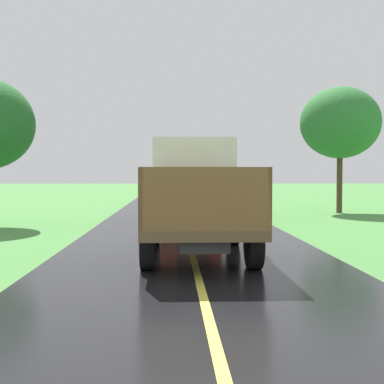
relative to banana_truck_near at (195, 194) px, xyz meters
The scene contains 3 objects.
banana_truck_near is the anchor object (origin of this frame).
banana_truck_far 9.54m from the banana_truck_near, 89.44° to the left, with size 2.38×5.81×2.80m.
roadside_tree_mid_right 15.04m from the banana_truck_near, 58.05° to the left, with size 3.94×3.94×6.28m.
Camera 1 is at (-0.48, 0.18, 1.96)m, focal length 46.99 mm.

